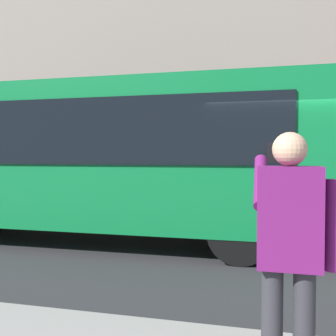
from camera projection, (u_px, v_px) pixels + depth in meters
name	position (u px, v px, depth m)	size (l,w,h in m)	color
ground_plane	(286.00, 252.00, 6.69)	(60.00, 60.00, 0.00)	#2B2B2D
building_facade_far	(276.00, 30.00, 13.08)	(28.00, 1.55, 12.00)	gray
red_bus	(90.00, 156.00, 7.66)	(9.05, 2.54, 3.08)	#0F7238
pedestrian_photographer	(289.00, 241.00, 2.47)	(0.53, 0.52, 1.70)	#2D2D33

